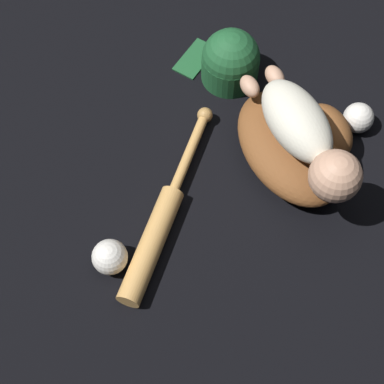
{
  "coord_description": "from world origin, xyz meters",
  "views": [
    {
      "loc": [
        0.71,
        -0.45,
        1.22
      ],
      "look_at": [
        0.12,
        -0.28,
        0.07
      ],
      "focal_mm": 60.0,
      "sensor_mm": 36.0,
      "label": 1
    }
  ],
  "objects_px": {
    "baseball_glove": "(297,144)",
    "baby_figure": "(307,136)",
    "baseball_spare": "(358,118)",
    "baseball_bat": "(160,224)",
    "baseball": "(110,257)",
    "baseball_cap": "(230,61)"
  },
  "relations": [
    {
      "from": "baseball",
      "to": "baseball_cap",
      "type": "relative_size",
      "value": 0.36
    },
    {
      "from": "baseball",
      "to": "baseball_cap",
      "type": "bearing_deg",
      "value": 135.87
    },
    {
      "from": "baby_figure",
      "to": "baseball",
      "type": "height_order",
      "value": "baby_figure"
    },
    {
      "from": "baseball_glove",
      "to": "baseball_spare",
      "type": "height_order",
      "value": "baseball_glove"
    },
    {
      "from": "baseball_glove",
      "to": "baby_figure",
      "type": "distance_m",
      "value": 0.11
    },
    {
      "from": "baseball_bat",
      "to": "baseball_glove",
      "type": "bearing_deg",
      "value": 104.87
    },
    {
      "from": "baseball",
      "to": "baseball_spare",
      "type": "xyz_separation_m",
      "value": [
        -0.17,
        0.61,
        -0.0
      ]
    },
    {
      "from": "baseball_spare",
      "to": "baseball_bat",
      "type": "bearing_deg",
      "value": -76.17
    },
    {
      "from": "baseball_glove",
      "to": "baseball_cap",
      "type": "relative_size",
      "value": 1.66
    },
    {
      "from": "baseball_glove",
      "to": "baseball_bat",
      "type": "xyz_separation_m",
      "value": [
        0.09,
        -0.33,
        -0.02
      ]
    },
    {
      "from": "baby_figure",
      "to": "baseball_bat",
      "type": "relative_size",
      "value": 0.9
    },
    {
      "from": "baby_figure",
      "to": "baseball",
      "type": "xyz_separation_m",
      "value": [
        0.09,
        -0.44,
        -0.11
      ]
    },
    {
      "from": "baseball_glove",
      "to": "baby_figure",
      "type": "xyz_separation_m",
      "value": [
        0.04,
        -0.01,
        0.1
      ]
    },
    {
      "from": "baby_figure",
      "to": "baseball",
      "type": "relative_size",
      "value": 5.07
    },
    {
      "from": "baseball",
      "to": "baseball_spare",
      "type": "height_order",
      "value": "baseball"
    },
    {
      "from": "baseball_cap",
      "to": "baby_figure",
      "type": "bearing_deg",
      "value": 11.24
    },
    {
      "from": "baseball_bat",
      "to": "baseball",
      "type": "relative_size",
      "value": 5.66
    },
    {
      "from": "baby_figure",
      "to": "baseball_cap",
      "type": "relative_size",
      "value": 1.83
    },
    {
      "from": "baseball_glove",
      "to": "baseball_spare",
      "type": "bearing_deg",
      "value": 101.69
    },
    {
      "from": "baseball_glove",
      "to": "baseball_spare",
      "type": "xyz_separation_m",
      "value": [
        -0.03,
        0.16,
        -0.01
      ]
    },
    {
      "from": "baby_figure",
      "to": "baseball_glove",
      "type": "bearing_deg",
      "value": 167.67
    },
    {
      "from": "baseball_glove",
      "to": "baby_figure",
      "type": "bearing_deg",
      "value": -12.33
    }
  ]
}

